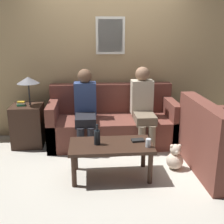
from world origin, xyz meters
The scene contains 12 objects.
ground_plane centered at (0.00, 0.00, 0.00)m, with size 16.00×16.00×0.00m, color beige.
wall_back centered at (0.00, 0.97, 1.30)m, with size 9.00×0.08×2.60m.
couch_main centered at (0.00, 0.52, 0.32)m, with size 2.03×0.86×0.93m.
couch_side centered at (1.34, -0.58, 0.32)m, with size 0.86×1.32×0.93m.
coffee_table centered at (-0.12, -0.62, 0.37)m, with size 1.03×0.55×0.44m.
side_table_with_lamp centered at (-1.35, 0.49, 0.39)m, with size 0.47×0.47×1.11m.
wine_bottle centered at (-0.29, -0.62, 0.54)m, with size 0.08×0.08×0.26m.
drinking_glass centered at (0.33, -0.75, 0.49)m, with size 0.07×0.07×0.10m.
book_stack centered at (0.23, -0.56, 0.45)m, with size 0.17×0.11×0.02m.
person_left centered at (-0.43, 0.36, 0.66)m, with size 0.34×0.67×1.22m.
person_right centered at (0.47, 0.36, 0.67)m, with size 0.34×0.66×1.24m.
teddy_bear centered at (0.75, -0.50, 0.15)m, with size 0.22×0.22×0.35m.
Camera 1 is at (-0.37, -3.83, 1.81)m, focal length 45.00 mm.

